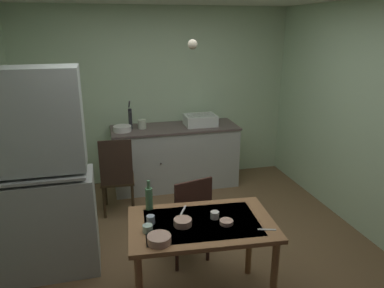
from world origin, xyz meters
The scene contains 22 objects.
ground_plane centered at (0.00, 0.00, 0.00)m, with size 5.31×5.31×0.00m, color brown.
wall_back centered at (0.00, 2.20, 1.25)m, with size 3.97×0.10×2.50m, color #B6D3AC.
wall_right centered at (1.98, 0.00, 1.25)m, with size 0.10×4.41×2.50m, color #B4D4AD.
hutch_cabinet centered at (-1.42, 0.20, 0.90)m, with size 0.99×0.47×1.92m.
counter_cabinet centered at (0.18, 1.83, 0.44)m, with size 1.77×0.64×0.88m.
sink_basin centered at (0.55, 1.83, 0.96)m, with size 0.44×0.34×0.15m.
hand_pump centered at (-0.43, 1.88, 1.05)m, with size 0.05×0.27×0.39m.
mixing_bowl_counter centered at (-0.55, 1.78, 0.92)m, with size 0.24×0.24×0.07m, color white.
stoneware_crock centered at (-0.28, 1.85, 0.94)m, with size 0.11×0.11×0.13m, color beige.
dining_table centered at (-0.10, -0.56, 0.65)m, with size 1.19×0.80×0.76m.
chair_far_side centered at (-0.08, 0.03, 0.48)m, with size 0.49×0.49×0.90m.
chair_by_counter centered at (-0.68, 1.17, 0.50)m, with size 0.43×0.43×0.98m.
serving_bowl_wide centered at (0.08, -0.63, 0.77)m, with size 0.11×0.11×0.03m, color tan.
soup_bowl_small centered at (-0.26, -0.57, 0.78)m, with size 0.14×0.14×0.05m, color tan.
sauce_dish centered at (-0.47, -0.77, 0.79)m, with size 0.17×0.17×0.06m, color tan.
teacup_mint centered at (-0.49, -0.48, 0.79)m, with size 0.07×0.07×0.06m, color #9EB2C6.
mug_dark centered at (-0.53, -0.60, 0.79)m, with size 0.08×0.08×0.06m, color #ADD1C1.
teacup_cream centered at (0.01, -0.53, 0.79)m, with size 0.07×0.07×0.06m, color white.
glass_bottle centered at (-0.47, -0.24, 0.86)m, with size 0.06×0.06×0.26m.
table_knife centered at (-0.21, -0.36, 0.76)m, with size 0.22×0.02×0.01m, color silver.
teaspoon_near_bowl centered at (0.34, -0.79, 0.76)m, with size 0.14×0.02×0.01m, color beige.
pendant_bulb centered at (-0.04, -0.03, 2.08)m, with size 0.08×0.08×0.08m, color #F9EFCC.
Camera 1 is at (-0.80, -2.98, 2.22)m, focal length 33.89 mm.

